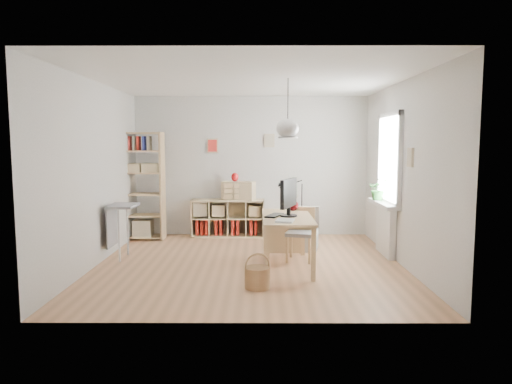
{
  "coord_description": "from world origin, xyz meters",
  "views": [
    {
      "loc": [
        0.13,
        -6.64,
        1.78
      ],
      "look_at": [
        0.1,
        0.3,
        1.05
      ],
      "focal_mm": 32.0,
      "sensor_mm": 36.0,
      "label": 1
    }
  ],
  "objects_px": {
    "cube_shelf": "(227,221)",
    "storage_chest": "(299,235)",
    "chair": "(301,230)",
    "monitor": "(289,195)",
    "desk": "(287,222)",
    "tall_bookshelf": "(142,182)",
    "drawer_chest": "(239,191)"
  },
  "relations": [
    {
      "from": "tall_bookshelf",
      "to": "drawer_chest",
      "type": "height_order",
      "value": "tall_bookshelf"
    },
    {
      "from": "tall_bookshelf",
      "to": "storage_chest",
      "type": "height_order",
      "value": "tall_bookshelf"
    },
    {
      "from": "tall_bookshelf",
      "to": "chair",
      "type": "distance_m",
      "value": 3.28
    },
    {
      "from": "tall_bookshelf",
      "to": "cube_shelf",
      "type": "bearing_deg",
      "value": 10.19
    },
    {
      "from": "chair",
      "to": "monitor",
      "type": "relative_size",
      "value": 1.36
    },
    {
      "from": "desk",
      "to": "monitor",
      "type": "height_order",
      "value": "monitor"
    },
    {
      "from": "chair",
      "to": "storage_chest",
      "type": "xyz_separation_m",
      "value": [
        0.04,
        0.78,
        -0.23
      ]
    },
    {
      "from": "cube_shelf",
      "to": "tall_bookshelf",
      "type": "height_order",
      "value": "tall_bookshelf"
    },
    {
      "from": "cube_shelf",
      "to": "storage_chest",
      "type": "bearing_deg",
      "value": -38.73
    },
    {
      "from": "chair",
      "to": "monitor",
      "type": "bearing_deg",
      "value": -101.66
    },
    {
      "from": "desk",
      "to": "monitor",
      "type": "bearing_deg",
      "value": -62.65
    },
    {
      "from": "storage_chest",
      "to": "cube_shelf",
      "type": "bearing_deg",
      "value": 153.31
    },
    {
      "from": "cube_shelf",
      "to": "chair",
      "type": "height_order",
      "value": "chair"
    },
    {
      "from": "chair",
      "to": "tall_bookshelf",
      "type": "bearing_deg",
      "value": 166.09
    },
    {
      "from": "monitor",
      "to": "chair",
      "type": "bearing_deg",
      "value": 84.67
    },
    {
      "from": "desk",
      "to": "storage_chest",
      "type": "distance_m",
      "value": 1.29
    },
    {
      "from": "cube_shelf",
      "to": "monitor",
      "type": "xyz_separation_m",
      "value": [
        1.04,
        -2.27,
        0.75
      ]
    },
    {
      "from": "desk",
      "to": "chair",
      "type": "distance_m",
      "value": 0.51
    },
    {
      "from": "storage_chest",
      "to": "monitor",
      "type": "xyz_separation_m",
      "value": [
        -0.26,
        -1.22,
        0.82
      ]
    },
    {
      "from": "desk",
      "to": "monitor",
      "type": "relative_size",
      "value": 2.52
    },
    {
      "from": "chair",
      "to": "monitor",
      "type": "height_order",
      "value": "monitor"
    },
    {
      "from": "desk",
      "to": "monitor",
      "type": "distance_m",
      "value": 0.4
    },
    {
      "from": "tall_bookshelf",
      "to": "storage_chest",
      "type": "bearing_deg",
      "value": -14.88
    },
    {
      "from": "cube_shelf",
      "to": "monitor",
      "type": "bearing_deg",
      "value": -65.34
    },
    {
      "from": "cube_shelf",
      "to": "drawer_chest",
      "type": "height_order",
      "value": "drawer_chest"
    },
    {
      "from": "storage_chest",
      "to": "drawer_chest",
      "type": "xyz_separation_m",
      "value": [
        -1.07,
        1.0,
        0.66
      ]
    },
    {
      "from": "desk",
      "to": "chair",
      "type": "relative_size",
      "value": 1.84
    },
    {
      "from": "cube_shelf",
      "to": "drawer_chest",
      "type": "distance_m",
      "value": 0.64
    },
    {
      "from": "chair",
      "to": "drawer_chest",
      "type": "height_order",
      "value": "drawer_chest"
    },
    {
      "from": "cube_shelf",
      "to": "storage_chest",
      "type": "height_order",
      "value": "cube_shelf"
    },
    {
      "from": "cube_shelf",
      "to": "chair",
      "type": "relative_size",
      "value": 1.72
    },
    {
      "from": "cube_shelf",
      "to": "tall_bookshelf",
      "type": "bearing_deg",
      "value": -169.81
    }
  ]
}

